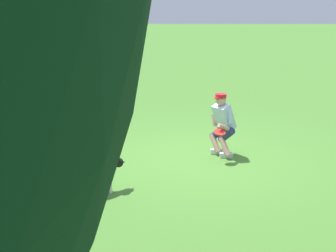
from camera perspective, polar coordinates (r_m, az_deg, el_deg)
ground_plane at (r=10.50m, az=3.34°, el=-3.60°), size 60.00×60.00×0.00m
person at (r=10.52m, az=5.93°, el=0.36°), size 0.56×0.71×1.29m
dog at (r=8.80m, az=-7.45°, el=-4.89°), size 0.87×0.75×0.59m
frisbee_flying at (r=8.87m, az=-6.46°, el=-2.68°), size 0.25×0.25×0.04m
frisbee_held at (r=10.18m, az=5.62°, el=-0.68°), size 0.33×0.32×0.11m
training_cone at (r=11.75m, az=-9.97°, el=-0.67°), size 0.35×0.35×0.38m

